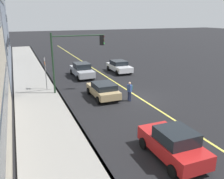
{
  "coord_description": "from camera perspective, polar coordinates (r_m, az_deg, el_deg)",
  "views": [
    {
      "loc": [
        -16.98,
        9.37,
        6.67
      ],
      "look_at": [
        -1.67,
        3.15,
        1.55
      ],
      "focal_mm": 38.24,
      "sensor_mm": 36.0,
      "label": 1
    }
  ],
  "objects": [
    {
      "name": "ground",
      "position": [
        20.51,
        6.42,
        -1.89
      ],
      "size": [
        200.0,
        200.0,
        0.0
      ],
      "primitive_type": "plane",
      "color": "black"
    },
    {
      "name": "sidewalk_slab",
      "position": [
        18.27,
        -16.27,
        -4.69
      ],
      "size": [
        80.0,
        3.78,
        0.15
      ],
      "primitive_type": "cube",
      "color": "gray",
      "rests_on": "ground"
    },
    {
      "name": "curb_edge",
      "position": [
        18.5,
        -10.71,
        -4.01
      ],
      "size": [
        80.0,
        0.16,
        0.15
      ],
      "primitive_type": "cube",
      "color": "slate",
      "rests_on": "ground"
    },
    {
      "name": "lane_stripe_center",
      "position": [
        20.51,
        6.42,
        -1.88
      ],
      "size": [
        80.0,
        0.16,
        0.01
      ],
      "primitive_type": "cube",
      "color": "#D8CC4C",
      "rests_on": "ground"
    },
    {
      "name": "car_red",
      "position": [
        12.09,
        14.39,
        -12.46
      ],
      "size": [
        3.86,
        1.9,
        1.6
      ],
      "color": "red",
      "rests_on": "ground"
    },
    {
      "name": "car_tan",
      "position": [
        20.12,
        -2.13,
        -0.06
      ],
      "size": [
        3.95,
        1.95,
        1.32
      ],
      "color": "tan",
      "rests_on": "ground"
    },
    {
      "name": "car_white",
      "position": [
        29.48,
        1.72,
        5.56
      ],
      "size": [
        4.22,
        2.01,
        1.41
      ],
      "color": "silver",
      "rests_on": "ground"
    },
    {
      "name": "car_silver",
      "position": [
        27.38,
        -7.22,
        4.66
      ],
      "size": [
        4.74,
        1.95,
        1.59
      ],
      "color": "#A8AAB2",
      "rests_on": "ground"
    },
    {
      "name": "pedestrian_with_backpack",
      "position": [
        19.36,
        4.27,
        -0.13
      ],
      "size": [
        0.43,
        0.44,
        1.59
      ],
      "color": "#262D4C",
      "rests_on": "ground"
    },
    {
      "name": "traffic_light_mast",
      "position": [
        21.27,
        -9.0,
        9.01
      ],
      "size": [
        0.28,
        4.8,
        5.34
      ],
      "color": "#1E3823",
      "rests_on": "ground"
    },
    {
      "name": "street_sign_post",
      "position": [
        22.67,
        -15.62,
        4.23
      ],
      "size": [
        0.6,
        0.08,
        3.13
      ],
      "color": "slate",
      "rests_on": "ground"
    }
  ]
}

